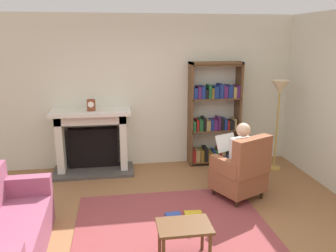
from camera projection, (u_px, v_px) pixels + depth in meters
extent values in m
plane|color=#93633C|center=(175.00, 236.00, 4.08)|extent=(14.00, 14.00, 0.00)
cube|color=silver|center=(151.00, 92.00, 6.18)|extent=(5.60, 0.10, 2.70)
cube|color=silver|center=(329.00, 100.00, 5.33)|extent=(0.10, 5.20, 2.70)
cube|color=brown|center=(171.00, 223.00, 4.37)|extent=(2.40, 1.80, 0.01)
cube|color=#4C4742|center=(94.00, 171.00, 6.00)|extent=(1.38, 0.64, 0.05)
cube|color=black|center=(93.00, 147.00, 6.12)|extent=(0.86, 0.20, 0.70)
cube|color=silver|center=(61.00, 144.00, 5.90)|extent=(0.12, 0.44, 1.05)
cube|color=silver|center=(123.00, 141.00, 6.05)|extent=(0.12, 0.44, 1.05)
cube|color=silver|center=(91.00, 118.00, 5.86)|extent=(1.18, 0.44, 0.16)
cube|color=silver|center=(91.00, 112.00, 5.78)|extent=(1.34, 0.56, 0.06)
cylinder|color=brown|center=(91.00, 105.00, 5.73)|extent=(0.14, 0.14, 0.19)
cylinder|color=white|center=(91.00, 104.00, 5.66)|extent=(0.10, 0.01, 0.10)
cube|color=brown|center=(190.00, 115.00, 6.19)|extent=(0.04, 0.32, 1.89)
cube|color=brown|center=(238.00, 113.00, 6.32)|extent=(0.04, 0.32, 1.89)
cube|color=brown|center=(216.00, 63.00, 6.02)|extent=(0.94, 0.32, 0.04)
cube|color=brown|center=(213.00, 160.00, 6.47)|extent=(0.90, 0.32, 0.02)
cube|color=maroon|center=(193.00, 155.00, 6.38)|extent=(0.06, 0.26, 0.22)
cube|color=#997F4C|center=(197.00, 155.00, 6.39)|extent=(0.08, 0.26, 0.22)
cube|color=brown|center=(201.00, 155.00, 6.40)|extent=(0.06, 0.26, 0.21)
cube|color=black|center=(205.00, 153.00, 6.41)|extent=(0.07, 0.26, 0.25)
cube|color=brown|center=(209.00, 155.00, 6.43)|extent=(0.09, 0.26, 0.17)
cube|color=navy|center=(213.00, 154.00, 6.44)|extent=(0.04, 0.26, 0.19)
cube|color=#1E592D|center=(216.00, 155.00, 6.45)|extent=(0.05, 0.26, 0.17)
cube|color=maroon|center=(219.00, 153.00, 6.45)|extent=(0.05, 0.26, 0.24)
cube|color=#997F4C|center=(222.00, 155.00, 6.47)|extent=(0.06, 0.26, 0.17)
cube|color=black|center=(225.00, 152.00, 6.46)|extent=(0.04, 0.26, 0.26)
cube|color=black|center=(228.00, 154.00, 6.48)|extent=(0.08, 0.26, 0.17)
cube|color=#4C1E59|center=(232.00, 153.00, 6.49)|extent=(0.04, 0.26, 0.23)
cube|color=#4C1E59|center=(234.00, 153.00, 6.50)|extent=(0.07, 0.26, 0.20)
cube|color=brown|center=(214.00, 130.00, 6.33)|extent=(0.90, 0.32, 0.02)
cube|color=#1E592D|center=(193.00, 125.00, 6.23)|extent=(0.05, 0.26, 0.18)
cube|color=maroon|center=(197.00, 125.00, 6.24)|extent=(0.04, 0.26, 0.20)
cube|color=#1E592D|center=(200.00, 124.00, 6.25)|extent=(0.07, 0.26, 0.21)
cube|color=black|center=(203.00, 123.00, 6.25)|extent=(0.05, 0.26, 0.24)
cube|color=#997F4C|center=(207.00, 125.00, 6.27)|extent=(0.08, 0.26, 0.18)
cube|color=navy|center=(211.00, 124.00, 6.28)|extent=(0.05, 0.26, 0.19)
cube|color=#4C1E59|center=(214.00, 124.00, 6.29)|extent=(0.07, 0.26, 0.19)
cube|color=#4C1E59|center=(218.00, 123.00, 6.29)|extent=(0.04, 0.26, 0.24)
cube|color=black|center=(221.00, 123.00, 6.31)|extent=(0.05, 0.26, 0.21)
cube|color=navy|center=(224.00, 123.00, 6.32)|extent=(0.05, 0.26, 0.20)
cube|color=maroon|center=(227.00, 124.00, 6.33)|extent=(0.04, 0.26, 0.17)
cube|color=black|center=(230.00, 124.00, 6.34)|extent=(0.09, 0.26, 0.16)
cube|color=#997F4C|center=(234.00, 123.00, 6.35)|extent=(0.04, 0.26, 0.20)
cube|color=brown|center=(215.00, 98.00, 6.18)|extent=(0.90, 0.32, 0.02)
cube|color=navy|center=(194.00, 93.00, 6.09)|extent=(0.07, 0.26, 0.19)
cube|color=#4C1E59|center=(198.00, 92.00, 6.09)|extent=(0.06, 0.26, 0.21)
cube|color=navy|center=(202.00, 92.00, 6.10)|extent=(0.07, 0.26, 0.22)
cube|color=black|center=(205.00, 93.00, 6.12)|extent=(0.05, 0.26, 0.16)
cube|color=#1E592D|center=(209.00, 91.00, 6.12)|extent=(0.05, 0.26, 0.24)
cube|color=brown|center=(211.00, 93.00, 6.13)|extent=(0.04, 0.26, 0.18)
cube|color=navy|center=(215.00, 92.00, 6.14)|extent=(0.08, 0.26, 0.21)
cube|color=navy|center=(220.00, 91.00, 6.15)|extent=(0.07, 0.26, 0.25)
cube|color=#4C1E59|center=(224.00, 92.00, 6.17)|extent=(0.07, 0.26, 0.21)
cube|color=navy|center=(229.00, 91.00, 6.18)|extent=(0.08, 0.26, 0.23)
cube|color=#997F4C|center=(233.00, 92.00, 6.19)|extent=(0.06, 0.26, 0.19)
cube|color=#4C1E59|center=(237.00, 91.00, 6.20)|extent=(0.07, 0.26, 0.22)
cube|color=brown|center=(216.00, 65.00, 6.03)|extent=(0.90, 0.32, 0.02)
cylinder|color=#331E14|center=(238.00, 183.00, 5.43)|extent=(0.05, 0.05, 0.12)
cylinder|color=#331E14|center=(213.00, 191.00, 5.14)|extent=(0.05, 0.05, 0.12)
cylinder|color=#331E14|center=(261.00, 194.00, 5.04)|extent=(0.05, 0.05, 0.12)
cylinder|color=#331E14|center=(237.00, 204.00, 4.76)|extent=(0.05, 0.05, 0.12)
cube|color=brown|center=(238.00, 180.00, 5.04)|extent=(0.84, 0.82, 0.30)
cube|color=brown|center=(252.00, 157.00, 4.74)|extent=(0.65, 0.42, 0.55)
cube|color=brown|center=(252.00, 159.00, 5.12)|extent=(0.34, 0.54, 0.22)
cube|color=brown|center=(225.00, 167.00, 4.83)|extent=(0.34, 0.54, 0.22)
cube|color=silver|center=(242.00, 155.00, 4.90)|extent=(0.38, 0.32, 0.50)
sphere|color=#D8AD8C|center=(243.00, 130.00, 4.81)|extent=(0.20, 0.20, 0.20)
cube|color=#191E3F|center=(235.00, 163.00, 5.15)|extent=(0.28, 0.41, 0.12)
cube|color=#191E3F|center=(227.00, 165.00, 5.07)|extent=(0.28, 0.41, 0.12)
cylinder|color=#191E3F|center=(226.00, 175.00, 5.37)|extent=(0.10, 0.10, 0.42)
cylinder|color=#191E3F|center=(218.00, 177.00, 5.28)|extent=(0.10, 0.10, 0.42)
cube|color=white|center=(226.00, 143.00, 5.14)|extent=(0.37, 0.25, 0.25)
cube|color=#984F6B|center=(8.00, 245.00, 3.58)|extent=(0.75, 1.72, 0.40)
cube|color=#984F6B|center=(22.00, 186.00, 4.23)|extent=(0.70, 0.18, 0.24)
cube|color=brown|center=(184.00, 226.00, 3.53)|extent=(0.56, 0.39, 0.03)
cylinder|color=brown|center=(210.00, 251.00, 3.47)|extent=(0.04, 0.04, 0.40)
cylinder|color=brown|center=(160.00, 238.00, 3.69)|extent=(0.04, 0.04, 0.40)
cylinder|color=brown|center=(202.00, 234.00, 3.76)|extent=(0.04, 0.04, 0.40)
cube|color=#334CA5|center=(174.00, 218.00, 4.46)|extent=(0.23, 0.29, 0.03)
cube|color=gold|center=(197.00, 218.00, 4.44)|extent=(0.25, 0.29, 0.03)
cube|color=#334CA5|center=(185.00, 232.00, 4.13)|extent=(0.24, 0.22, 0.03)
cube|color=gold|center=(193.00, 215.00, 4.53)|extent=(0.24, 0.19, 0.03)
cylinder|color=#B7933F|center=(274.00, 168.00, 6.20)|extent=(0.24, 0.24, 0.03)
cylinder|color=#B7933F|center=(277.00, 131.00, 6.03)|extent=(0.03, 0.03, 1.35)
cone|color=beige|center=(280.00, 87.00, 5.83)|extent=(0.32, 0.32, 0.22)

